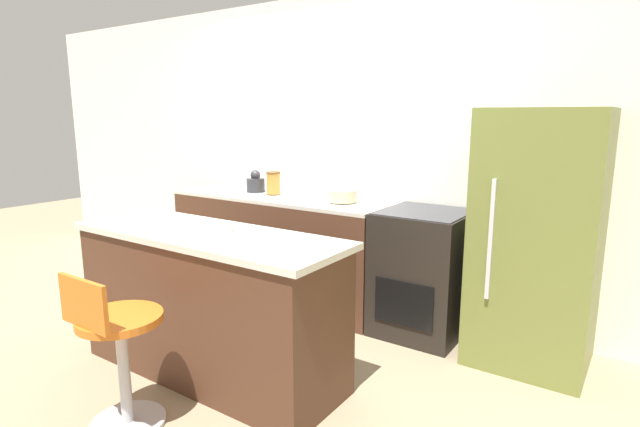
{
  "coord_description": "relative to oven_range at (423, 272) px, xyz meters",
  "views": [
    {
      "loc": [
        2.39,
        -3.01,
        1.61
      ],
      "look_at": [
        0.56,
        -0.32,
        0.96
      ],
      "focal_mm": 28.0,
      "sensor_mm": 36.0,
      "label": 1
    }
  ],
  "objects": [
    {
      "name": "canister_jar",
      "position": [
        -1.42,
        0.01,
        0.56
      ],
      "size": [
        0.13,
        0.13,
        0.19
      ],
      "color": "#B77F33",
      "rests_on": "back_counter"
    },
    {
      "name": "stool_chair",
      "position": [
        -0.81,
        -1.99,
        -0.03
      ],
      "size": [
        0.43,
        0.43,
        0.86
      ],
      "color": "#B7B7BC",
      "rests_on": "ground_plane"
    },
    {
      "name": "mixing_bowl",
      "position": [
        -0.7,
        0.01,
        0.51
      ],
      "size": [
        0.23,
        0.23,
        0.09
      ],
      "color": "#C1B28E",
      "rests_on": "back_counter"
    },
    {
      "name": "kettle",
      "position": [
        -1.62,
        0.01,
        0.54
      ],
      "size": [
        0.17,
        0.17,
        0.2
      ],
      "color": "#333338",
      "rests_on": "back_counter"
    },
    {
      "name": "back_counter",
      "position": [
        -1.33,
        0.0,
        -0.0
      ],
      "size": [
        2.02,
        0.64,
        0.92
      ],
      "color": "#4C2D1E",
      "rests_on": "ground_plane"
    },
    {
      "name": "ground_plane",
      "position": [
        -1.03,
        -0.34,
        -0.46
      ],
      "size": [
        14.0,
        14.0,
        0.0
      ],
      "primitive_type": "plane",
      "color": "#998466"
    },
    {
      "name": "oven_range",
      "position": [
        0.0,
        0.0,
        0.0
      ],
      "size": [
        0.62,
        0.65,
        0.92
      ],
      "color": "black",
      "rests_on": "ground_plane"
    },
    {
      "name": "wall_back",
      "position": [
        -1.03,
        0.35,
        0.84
      ],
      "size": [
        8.0,
        0.06,
        2.6
      ],
      "color": "white",
      "rests_on": "ground_plane"
    },
    {
      "name": "kitchen_island",
      "position": [
        -0.85,
        -1.32,
        -0.0
      ],
      "size": [
        1.82,
        0.62,
        0.92
      ],
      "color": "#4C2D1E",
      "rests_on": "ground_plane"
    },
    {
      "name": "fruit_bowl",
      "position": [
        -0.82,
        -1.29,
        0.48
      ],
      "size": [
        0.22,
        0.22,
        0.05
      ],
      "color": "white",
      "rests_on": "kitchen_island"
    },
    {
      "name": "refrigerator",
      "position": [
        0.77,
        -0.01,
        0.36
      ],
      "size": [
        0.72,
        0.69,
        1.65
      ],
      "color": "olive",
      "rests_on": "ground_plane"
    }
  ]
}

